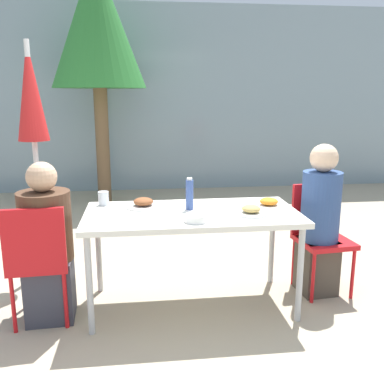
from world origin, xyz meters
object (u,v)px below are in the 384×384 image
object	(u,v)px
chair_left	(38,256)
closed_umbrella	(32,115)
chair_right	(320,229)
person_right	(320,223)
tree_behind_left	(97,24)
salad_bowl	(196,218)
drinking_cup	(104,198)
bottle	(190,194)
person_left	(47,248)

from	to	relation	value
chair_left	closed_umbrella	world-z (taller)	closed_umbrella
chair_right	person_right	distance (m)	0.12
person_right	tree_behind_left	xyz separation A→B (m)	(-1.95, 3.34, 1.94)
salad_bowl	drinking_cup	bearing A→B (deg)	140.99
bottle	chair_left	bearing A→B (deg)	-168.22
closed_umbrella	salad_bowl	bearing A→B (deg)	-38.83
bottle	tree_behind_left	world-z (taller)	tree_behind_left
closed_umbrella	drinking_cup	world-z (taller)	closed_umbrella
chair_left	person_right	size ratio (longest dim) A/B	0.71
person_left	tree_behind_left	world-z (taller)	tree_behind_left
closed_umbrella	bottle	bearing A→B (deg)	-28.84
person_left	drinking_cup	bearing A→B (deg)	39.51
chair_left	closed_umbrella	size ratio (longest dim) A/B	0.43
person_left	bottle	size ratio (longest dim) A/B	4.74
chair_left	bottle	bearing A→B (deg)	8.16
chair_left	drinking_cup	world-z (taller)	chair_left
chair_left	tree_behind_left	bearing A→B (deg)	83.85
chair_right	drinking_cup	world-z (taller)	chair_right
chair_left	drinking_cup	size ratio (longest dim) A/B	8.13
chair_left	chair_right	xyz separation A→B (m)	(2.15, 0.33, 0.00)
closed_umbrella	bottle	world-z (taller)	closed_umbrella
chair_right	closed_umbrella	size ratio (longest dim) A/B	0.43
closed_umbrella	bottle	xyz separation A→B (m)	(1.25, -0.69, -0.56)
chair_left	drinking_cup	bearing A→B (deg)	42.37
salad_bowl	tree_behind_left	world-z (taller)	tree_behind_left
person_right	salad_bowl	bearing A→B (deg)	12.94
chair_left	bottle	distance (m)	1.15
chair_left	chair_right	size ratio (longest dim) A/B	1.00
chair_right	salad_bowl	xyz separation A→B (m)	(-1.08, -0.43, 0.26)
drinking_cup	chair_left	bearing A→B (deg)	-134.00
closed_umbrella	salad_bowl	distance (m)	1.73
chair_right	closed_umbrella	xyz separation A→B (m)	(-2.33, 0.57, 0.91)
bottle	salad_bowl	xyz separation A→B (m)	(0.01, -0.32, -0.09)
chair_left	bottle	xyz separation A→B (m)	(1.07, 0.22, 0.35)
person_right	tree_behind_left	size ratio (longest dim) A/B	0.35
bottle	person_left	bearing A→B (deg)	-172.23
chair_right	bottle	distance (m)	1.14
closed_umbrella	tree_behind_left	xyz separation A→B (m)	(0.34, 2.68, 1.12)
drinking_cup	tree_behind_left	size ratio (longest dim) A/B	0.03
tree_behind_left	salad_bowl	bearing A→B (deg)	-76.05
chair_right	bottle	bearing A→B (deg)	0.28
chair_right	person_right	size ratio (longest dim) A/B	0.71
tree_behind_left	chair_left	bearing A→B (deg)	-92.52
chair_right	closed_umbrella	distance (m)	2.57
person_left	person_right	world-z (taller)	person_right
salad_bowl	tree_behind_left	size ratio (longest dim) A/B	0.05
person_left	closed_umbrella	world-z (taller)	closed_umbrella
closed_umbrella	tree_behind_left	distance (m)	2.92
person_left	closed_umbrella	distance (m)	1.23
chair_right	bottle	xyz separation A→B (m)	(-1.08, -0.11, 0.35)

